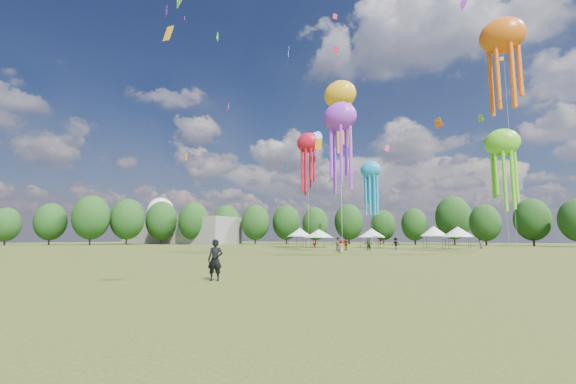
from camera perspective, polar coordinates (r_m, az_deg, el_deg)
The scene contains 10 objects.
ground at distance 23.47m, azimuth -21.81°, elevation -10.97°, with size 300.00×300.00×0.00m, color #384416.
observer_main at distance 17.10m, azimuth -10.90°, elevation -9.99°, with size 0.66×0.43×1.80m, color black.
spectator_near at distance 54.10m, azimuth 7.55°, elevation -7.81°, with size 0.93×0.73×1.92m, color gray.
spectators_far at distance 62.18m, azimuth 14.04°, elevation -7.60°, with size 28.69×29.91×1.90m.
festival_tents at distance 74.46m, azimuth 11.71°, elevation -5.97°, with size 37.09×10.51×4.04m.
show_kites at distance 57.57m, azimuth 15.20°, elevation 10.89°, with size 37.84×20.40×30.02m.
small_kites at distance 66.09m, azimuth 9.84°, elevation 18.41°, with size 76.13×59.87×44.03m.
treeline at distance 80.27m, azimuth 14.23°, elevation -3.36°, with size 201.57×95.24×13.43m.
hangar at distance 125.11m, azimuth -15.99°, elevation -5.67°, with size 40.00×12.00×8.00m, color gray.
radome at distance 141.19m, azimuth -18.65°, elevation -3.26°, with size 9.00×9.00×16.00m.
Camera 1 is at (18.39, -14.47, 1.85)m, focal length 23.63 mm.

